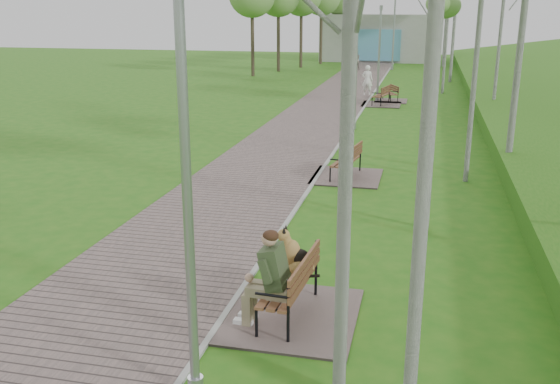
{
  "coord_description": "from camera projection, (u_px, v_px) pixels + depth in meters",
  "views": [
    {
      "loc": [
        2.85,
        -6.41,
        4.67
      ],
      "look_at": [
        0.25,
        4.73,
        1.26
      ],
      "focal_mm": 40.0,
      "sensor_mm": 36.0,
      "label": 1
    }
  ],
  "objects": [
    {
      "name": "kerb",
      "position": [
        359.0,
        114.0,
        27.99
      ],
      "size": [
        0.1,
        67.0,
        0.05
      ],
      "primitive_type": "cube",
      "color": "#999993",
      "rests_on": "ground"
    },
    {
      "name": "bench_main",
      "position": [
        283.0,
        288.0,
        9.61
      ],
      "size": [
        2.06,
        2.29,
        1.8
      ],
      "color": "#62534F",
      "rests_on": "ground"
    },
    {
      "name": "bench_far",
      "position": [
        381.0,
        100.0,
        30.72
      ],
      "size": [
        1.87,
        2.08,
        1.15
      ],
      "color": "#62534F",
      "rests_on": "ground"
    },
    {
      "name": "lamp_post_second",
      "position": [
        356.0,
        69.0,
        24.05
      ],
      "size": [
        0.19,
        0.19,
        5.01
      ],
      "color": "#93969B",
      "rests_on": "ground"
    },
    {
      "name": "bench_second",
      "position": [
        346.0,
        170.0,
        17.67
      ],
      "size": [
        1.9,
        2.12,
        1.17
      ],
      "color": "#62534F",
      "rests_on": "ground"
    },
    {
      "name": "lamp_post_far",
      "position": [
        394.0,
        35.0,
        46.89
      ],
      "size": [
        0.21,
        0.21,
        5.49
      ],
      "color": "#93969B",
      "rests_on": "ground"
    },
    {
      "name": "lamp_post_near",
      "position": [
        188.0,
        218.0,
        7.08
      ],
      "size": [
        0.2,
        0.2,
        5.07
      ],
      "color": "#93969B",
      "rests_on": "ground"
    },
    {
      "name": "pedestrian_far",
      "position": [
        356.0,
        60.0,
        47.17
      ],
      "size": [
        0.93,
        0.85,
        1.57
      ],
      "primitive_type": "imported",
      "rotation": [
        0.0,
        0.0,
        3.55
      ],
      "color": "gray",
      "rests_on": "ground"
    },
    {
      "name": "lamp_post_third",
      "position": [
        379.0,
        57.0,
        31.4
      ],
      "size": [
        0.18,
        0.18,
        4.72
      ],
      "color": "#93969B",
      "rests_on": "ground"
    },
    {
      "name": "pedestrian_near",
      "position": [
        367.0,
        80.0,
        33.8
      ],
      "size": [
        0.63,
        0.45,
        1.63
      ],
      "primitive_type": "imported",
      "rotation": [
        0.0,
        0.0,
        3.04
      ],
      "color": "white",
      "rests_on": "ground"
    },
    {
      "name": "bench_third",
      "position": [
        390.0,
        98.0,
        31.9
      ],
      "size": [
        1.62,
        1.8,
        1.0
      ],
      "color": "#62534F",
      "rests_on": "ground"
    },
    {
      "name": "building_north",
      "position": [
        379.0,
        38.0,
        55.26
      ],
      "size": [
        10.0,
        5.2,
        4.0
      ],
      "color": "#9E9E99",
      "rests_on": "ground"
    },
    {
      "name": "walkway",
      "position": [
        321.0,
        113.0,
        28.37
      ],
      "size": [
        3.5,
        67.0,
        0.04
      ],
      "primitive_type": "cube",
      "color": "#62534F",
      "rests_on": "ground"
    }
  ]
}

